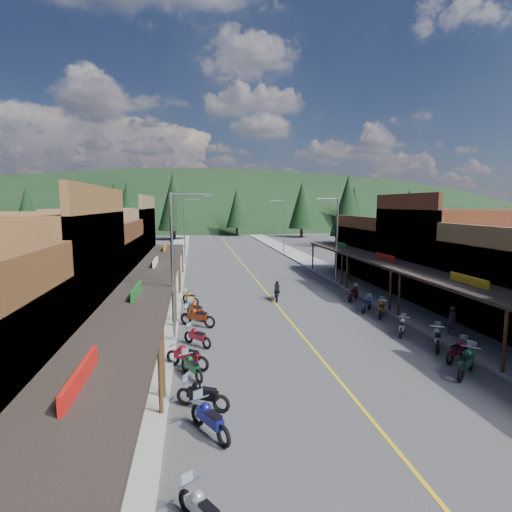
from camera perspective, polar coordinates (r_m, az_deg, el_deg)
name	(u,v)px	position (r m, az deg, el deg)	size (l,w,h in m)	color
ground	(280,309)	(28.71, 3.43, -7.53)	(220.00, 220.00, 0.00)	#38383A
centerline	(245,266)	(48.04, -1.64, -1.43)	(0.15, 90.00, 0.01)	gold
sidewalk_west	(171,267)	(47.74, -12.06, -1.57)	(3.40, 94.00, 0.15)	gray
sidewalk_east	(314,264)	(49.86, 8.32, -1.10)	(3.40, 94.00, 0.15)	gray
shop_west_1	(21,290)	(21.10, -30.57, -4.23)	(10.90, 10.20, 8.20)	brown
shop_west_2	(81,275)	(30.23, -23.72, -2.48)	(10.90, 9.00, 6.20)	#3F2111
shop_west_3	(109,246)	(39.38, -20.30, 1.30)	(10.90, 10.20, 8.20)	brown
shop_east_2	(445,253)	(35.12, 25.39, 0.36)	(10.90, 9.00, 8.20)	#562B19
shop_east_3	(387,251)	(43.43, 18.18, 0.62)	(10.90, 10.20, 6.20)	#4C2D16
streetlight_0	(175,261)	(21.33, -11.47, -0.66)	(2.16, 0.18, 8.00)	gray
streetlight_1	(186,229)	(49.20, -10.04, 3.88)	(2.16, 0.18, 8.00)	gray
streetlight_2	(336,236)	(37.51, 11.30, 2.78)	(2.16, 0.18, 8.00)	gray
streetlight_3	(283,224)	(58.61, 3.88, 4.53)	(2.16, 0.18, 8.00)	gray
ridge_hill	(209,223)	(162.37, -6.78, 4.76)	(310.00, 140.00, 60.00)	black
pine_0	(27,209)	(95.39, -29.95, 5.89)	(5.04, 5.04, 11.00)	black
pine_1	(115,205)	(98.76, -19.54, 6.91)	(5.88, 5.88, 12.50)	black
pine_2	(174,201)	(85.20, -11.69, 7.67)	(6.72, 6.72, 14.00)	black
pine_3	(237,208)	(93.63, -2.78, 6.86)	(5.04, 5.04, 11.00)	black
pine_4	(302,205)	(90.33, 6.57, 7.28)	(5.88, 5.88, 12.50)	black
pine_5	(349,202)	(106.85, 13.21, 7.55)	(6.72, 6.72, 14.00)	black
pine_6	(409,208)	(104.87, 20.97, 6.44)	(5.04, 5.04, 11.00)	black
pine_7	(85,205)	(106.34, -23.21, 6.74)	(5.88, 5.88, 12.50)	black
pine_8	(92,213)	(69.00, -22.43, 5.69)	(4.48, 4.48, 10.00)	black
pine_9	(354,210)	(78.08, 13.78, 6.47)	(4.93, 4.93, 10.80)	black
pine_10	(128,207)	(78.04, -17.87, 6.62)	(5.38, 5.38, 11.60)	black
pine_11	(348,205)	(70.08, 12.97, 7.06)	(5.82, 5.82, 12.40)	black
bike_west_0	(203,510)	(10.74, -7.55, -32.31)	(0.64, 1.92, 1.10)	gray
bike_west_1	(210,418)	(13.85, -6.62, -21.96)	(0.73, 2.18, 1.25)	navy
bike_west_2	(203,394)	(15.40, -7.65, -18.90)	(0.69, 2.08, 1.19)	black
bike_west_3	(192,366)	(17.90, -9.17, -15.21)	(0.63, 1.90, 1.09)	#0D411E
bike_west_4	(187,355)	(18.83, -9.82, -13.76)	(0.74, 2.23, 1.27)	maroon
bike_west_5	(197,336)	(21.52, -8.38, -11.20)	(0.66, 1.97, 1.12)	maroon
bike_west_6	(198,316)	(24.72, -8.35, -8.46)	(0.78, 2.34, 1.34)	#64210D
bike_west_7	(196,309)	(26.38, -8.57, -7.50)	(0.75, 2.26, 1.29)	#A12F0B
bike_west_8	(191,297)	(30.12, -9.32, -5.85)	(0.63, 1.88, 1.07)	#CB6D0E
bike_east_2	(467,361)	(20.04, 27.87, -13.12)	(0.78, 2.33, 1.33)	#0E492A
bike_east_3	(457,349)	(21.63, 26.80, -11.84)	(0.66, 1.97, 1.13)	maroon
bike_east_4	(438,337)	(22.90, 24.51, -10.52)	(0.71, 2.13, 1.22)	gray
bike_east_5	(402,326)	(24.46, 20.17, -9.32)	(0.64, 1.92, 1.10)	#ACABB1
bike_east_6	(381,308)	(27.89, 17.48, -7.09)	(0.68, 2.03, 1.16)	#A5610B
bike_east_7	(367,304)	(28.77, 15.52, -6.58)	(0.67, 2.01, 1.15)	navy
bike_east_8	(353,293)	(31.83, 13.72, -5.11)	(0.71, 2.14, 1.23)	maroon
rider_on_bike	(277,292)	(31.04, 2.95, -5.20)	(1.01, 2.14, 1.56)	black
pedestrian_east_a	(452,320)	(25.07, 26.18, -8.24)	(0.59, 0.39, 1.63)	#2D2234
pedestrian_east_b	(348,272)	(39.10, 12.99, -2.27)	(0.78, 0.45, 1.60)	#4D4630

